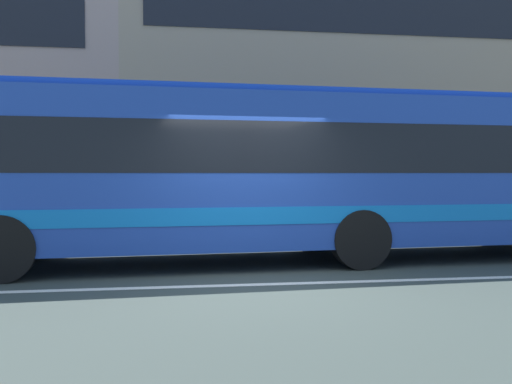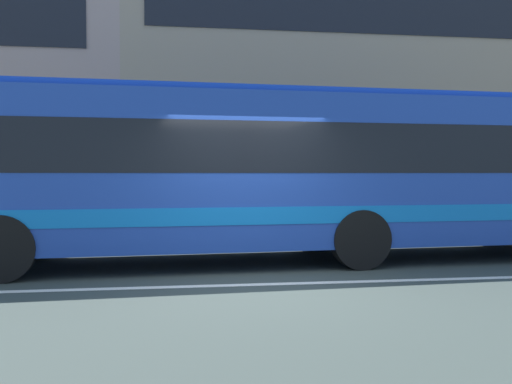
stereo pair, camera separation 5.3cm
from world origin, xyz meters
name	(u,v)px [view 1 (the left image)]	position (x,y,z in m)	size (l,w,h in m)	color
ground_plane	(257,285)	(0.00, 0.00, 0.00)	(160.00, 160.00, 0.00)	#353F3A
lane_centre_line	(257,284)	(0.00, 0.00, 0.00)	(60.00, 0.16, 0.01)	silver
apartment_block_right	(359,58)	(6.40, 14.34, 6.35)	(18.41, 9.73, 12.70)	gray
transit_bus	(300,169)	(1.11, 2.14, 1.68)	(11.87, 3.19, 3.04)	#1D3E99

